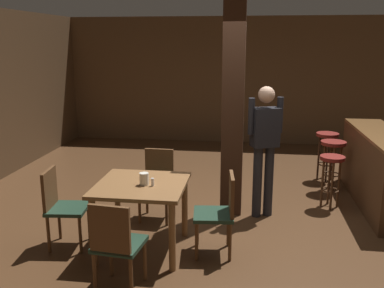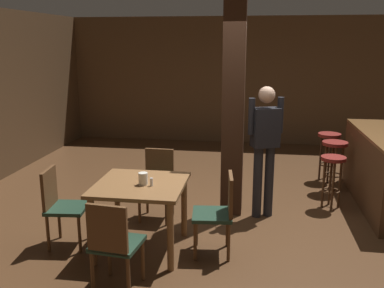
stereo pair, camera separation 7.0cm
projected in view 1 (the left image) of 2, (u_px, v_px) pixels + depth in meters
ground_plane at (233, 220)px, 5.56m from camera, size 10.80×10.80×0.00m
wall_back at (243, 81)px, 9.57m from camera, size 8.00×0.10×2.80m
pillar at (233, 110)px, 5.53m from camera, size 0.28×0.28×2.80m
dining_table at (142, 195)px, 4.64m from camera, size 0.96×0.96×0.77m
chair_east at (220, 210)px, 4.58m from camera, size 0.46×0.46×0.89m
chair_north at (157, 180)px, 5.54m from camera, size 0.43×0.43×0.89m
chair_south at (116, 242)px, 3.84m from camera, size 0.46×0.46×0.89m
chair_west at (61, 204)px, 4.74m from camera, size 0.46×0.46×0.89m
napkin_cup at (144, 179)px, 4.54m from camera, size 0.10×0.10×0.13m
salt_shaker at (153, 182)px, 4.51m from camera, size 0.03×0.03×0.09m
standing_person at (265, 142)px, 5.48m from camera, size 0.46×0.31×1.72m
bar_counter at (372, 168)px, 6.00m from camera, size 0.56×2.27×1.03m
bar_stool_near at (332, 169)px, 5.88m from camera, size 0.33×0.33×0.74m
bar_stool_mid at (333, 153)px, 6.52m from camera, size 0.38×0.38×0.79m
bar_stool_far at (327, 145)px, 7.05m from camera, size 0.36×0.36×0.80m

